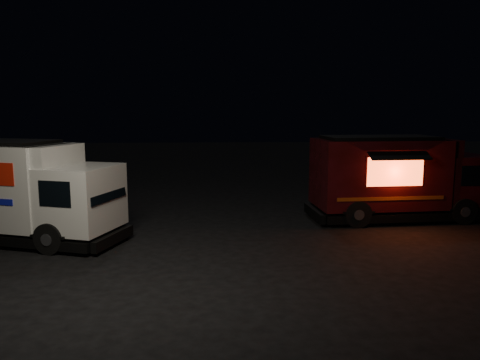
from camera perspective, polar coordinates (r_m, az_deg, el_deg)
The scene contains 3 objects.
ground at distance 12.75m, azimuth -10.36°, elevation -8.21°, with size 80.00×80.00×0.00m, color black.
white_truck at distance 14.53m, azimuth -25.70°, elevation -1.18°, with size 6.19×2.11×2.81m, color silver, non-canonical shape.
red_truck at distance 16.49m, azimuth 18.94°, elevation 0.26°, with size 6.00×2.21×2.79m, color #3C0A11, non-canonical shape.
Camera 1 is at (1.57, -12.11, 3.66)m, focal length 35.00 mm.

